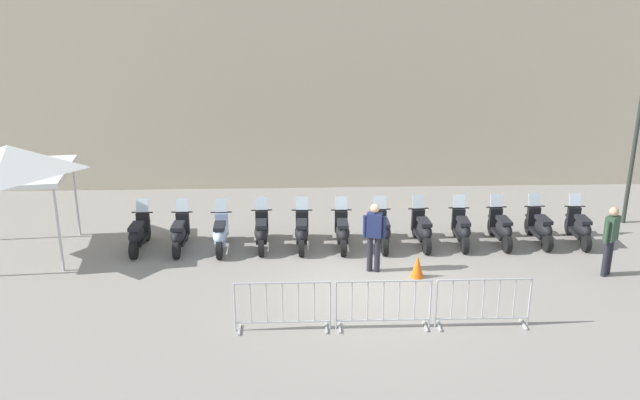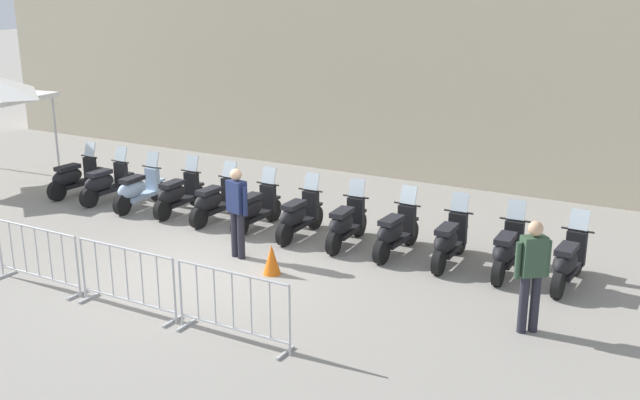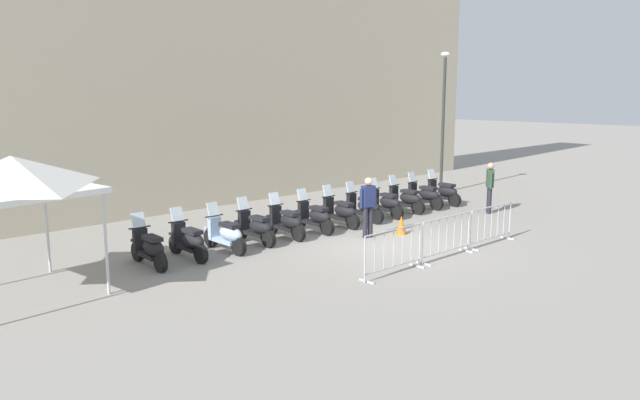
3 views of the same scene
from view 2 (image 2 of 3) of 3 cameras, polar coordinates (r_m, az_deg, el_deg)
The scene contains 19 objects.
ground_plane at distance 13.46m, azimuth -9.01°, elevation -5.50°, with size 120.00×120.00×0.00m, color gray.
motorcycle_0 at distance 18.87m, azimuth -18.58°, elevation 1.67°, with size 0.66×1.72×1.24m.
motorcycle_1 at distance 18.10m, azimuth -16.33°, elevation 1.26°, with size 0.63×1.72×1.24m.
motorcycle_2 at distance 17.33m, azimuth -13.98°, elevation 0.79°, with size 0.58×1.73×1.24m.
motorcycle_3 at distance 16.73m, azimuth -11.02°, elevation 0.42°, with size 0.59×1.72×1.24m.
motorcycle_4 at distance 16.06m, azimuth -8.21°, elevation -0.12°, with size 0.64×1.72×1.24m.
motorcycle_5 at distance 15.44m, azimuth -5.12°, elevation -0.69°, with size 0.62×1.72×1.24m.
motorcycle_6 at distance 14.89m, azimuth -1.71°, elevation -1.27°, with size 0.59×1.72×1.24m.
motorcycle_7 at distance 14.41m, azimuth 1.98°, elevation -1.88°, with size 0.56×1.73×1.24m.
motorcycle_8 at distance 14.00m, azimuth 5.84°, elevation -2.52°, with size 0.66×1.72×1.24m.
motorcycle_9 at distance 13.65m, azimuth 9.99°, elevation -3.18°, with size 0.58×1.73×1.24m.
motorcycle_10 at distance 13.39m, azimuth 14.32°, elevation -3.85°, with size 0.57×1.73×1.24m.
motorcycle_11 at distance 13.15m, azimuth 18.72°, elevation -4.59°, with size 0.66×1.72×1.24m.
barrier_segment_0 at distance 13.38m, azimuth -21.12°, elevation -4.18°, with size 1.94×0.67×1.07m.
barrier_segment_1 at distance 11.95m, azimuth -14.78°, elevation -6.04°, with size 1.94×0.67×1.07m.
barrier_segment_2 at distance 10.72m, azimuth -6.80°, elevation -8.25°, with size 1.94×0.67×1.07m.
officer_near_row_end at distance 13.73m, azimuth -6.48°, elevation -0.61°, with size 0.52×0.33×1.73m.
officer_mid_plaza at distance 11.14m, azimuth 16.16°, elevation -5.26°, with size 0.48×0.38×1.73m.
traffic_cone at distance 13.11m, azimuth -3.78°, elevation -4.63°, with size 0.32×0.32×0.55m, color orange.
Camera 2 is at (6.53, -10.67, 4.96)m, focal length 41.14 mm.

